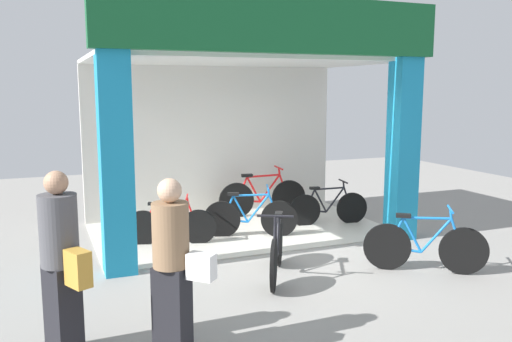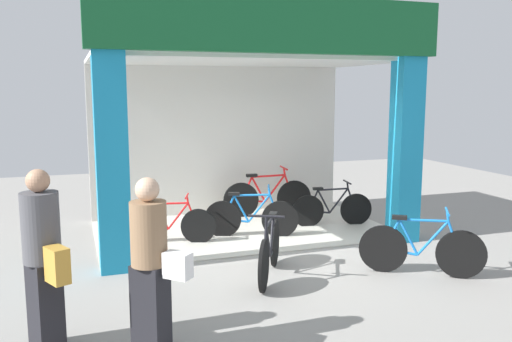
% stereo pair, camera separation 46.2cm
% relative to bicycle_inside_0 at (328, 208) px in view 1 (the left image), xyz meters
% --- Properties ---
extents(ground_plane, '(17.89, 17.89, 0.00)m').
position_rel_bicycle_inside_0_xyz_m(ground_plane, '(-1.60, -1.20, -0.32)').
color(ground_plane, gray).
rests_on(ground_plane, ground).
extents(shop_facade, '(5.14, 3.23, 3.72)m').
position_rel_bicycle_inside_0_xyz_m(shop_facade, '(-1.60, 0.25, 1.65)').
color(shop_facade, beige).
rests_on(shop_facade, ground).
extents(bicycle_inside_0, '(1.46, 0.40, 0.81)m').
position_rel_bicycle_inside_0_xyz_m(bicycle_inside_0, '(0.00, 0.00, 0.00)').
color(bicycle_inside_0, black).
rests_on(bicycle_inside_0, ground).
extents(bicycle_inside_1, '(1.37, 0.51, 0.79)m').
position_rel_bicycle_inside_0_xyz_m(bicycle_inside_1, '(-2.93, -0.16, -0.01)').
color(bicycle_inside_1, black).
rests_on(bicycle_inside_1, ground).
extents(bicycle_inside_2, '(1.73, 0.48, 0.95)m').
position_rel_bicycle_inside_0_xyz_m(bicycle_inside_2, '(-0.83, 1.08, 0.06)').
color(bicycle_inside_2, black).
rests_on(bicycle_inside_2, ground).
extents(bicycle_inside_3, '(1.48, 0.59, 0.86)m').
position_rel_bicycle_inside_0_xyz_m(bicycle_inside_3, '(-1.60, -0.22, 0.02)').
color(bicycle_inside_3, black).
rests_on(bicycle_inside_3, ground).
extents(bicycle_parked_0, '(1.37, 0.94, 0.89)m').
position_rel_bicycle_inside_0_xyz_m(bicycle_parked_0, '(-0.07, -2.70, 0.03)').
color(bicycle_parked_0, black).
rests_on(bicycle_parked_0, ground).
extents(bicycle_parked_1, '(0.83, 1.47, 0.91)m').
position_rel_bicycle_inside_0_xyz_m(bicycle_parked_1, '(-1.99, -2.13, 0.04)').
color(bicycle_parked_1, black).
rests_on(bicycle_parked_1, ground).
extents(pedestrian_0, '(0.48, 0.65, 1.73)m').
position_rel_bicycle_inside_0_xyz_m(pedestrian_0, '(-4.66, -3.30, 0.57)').
color(pedestrian_0, black).
rests_on(pedestrian_0, ground).
extents(pedestrian_1, '(0.59, 0.58, 1.67)m').
position_rel_bicycle_inside_0_xyz_m(pedestrian_1, '(-3.73, -3.71, 0.54)').
color(pedestrian_1, black).
rests_on(pedestrian_1, ground).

